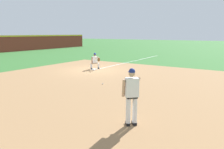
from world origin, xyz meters
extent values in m
plane|color=#336B2D|center=(0.00, 0.00, 0.00)|extent=(160.00, 160.00, 0.00)
cube|color=#9E754C|center=(-3.92, -3.78, 0.00)|extent=(18.00, 18.00, 0.01)
cube|color=white|center=(6.81, 0.00, 0.01)|extent=(13.61, 0.10, 0.00)
cube|color=white|center=(0.00, 0.00, 0.04)|extent=(0.38, 0.38, 0.09)
sphere|color=white|center=(-3.67, -3.46, 0.04)|extent=(0.07, 0.07, 0.07)
cube|color=black|center=(-7.88, -7.45, 0.04)|extent=(0.26, 0.26, 0.09)
cylinder|color=white|center=(-7.91, -7.48, 0.50)|extent=(0.15, 0.15, 0.84)
cube|color=black|center=(-7.73, -7.61, 0.04)|extent=(0.26, 0.26, 0.09)
cylinder|color=white|center=(-7.76, -7.64, 0.50)|extent=(0.15, 0.15, 0.84)
cube|color=black|center=(-7.83, -7.56, 0.94)|extent=(0.38, 0.38, 0.06)
cube|color=white|center=(-7.83, -7.56, 1.26)|extent=(0.45, 0.45, 0.60)
sphere|color=tan|center=(-7.82, -7.54, 1.69)|extent=(0.21, 0.21, 0.21)
sphere|color=navy|center=(-7.82, -7.54, 1.76)|extent=(0.20, 0.20, 0.20)
cube|color=navy|center=(-7.75, -7.48, 1.74)|extent=(0.20, 0.20, 0.02)
cylinder|color=tan|center=(-7.95, -7.32, 1.23)|extent=(0.20, 0.20, 0.59)
cylinder|color=tan|center=(-7.45, -7.53, 1.35)|extent=(0.44, 0.43, 0.41)
ellipsoid|color=brown|center=(-7.39, -7.47, 1.19)|extent=(0.35, 0.35, 0.34)
cube|color=black|center=(0.71, 0.06, 0.04)|extent=(0.26, 0.26, 0.09)
cylinder|color=white|center=(0.74, 0.08, 0.28)|extent=(0.15, 0.15, 0.40)
cube|color=black|center=(0.30, 0.49, 0.04)|extent=(0.26, 0.26, 0.09)
cylinder|color=white|center=(0.33, 0.52, 0.28)|extent=(0.15, 0.15, 0.40)
cube|color=black|center=(0.53, 0.30, 0.50)|extent=(0.38, 0.38, 0.06)
cube|color=white|center=(0.53, 0.30, 0.78)|extent=(0.45, 0.46, 0.52)
sphere|color=#9E7051|center=(0.52, 0.29, 1.17)|extent=(0.21, 0.21, 0.21)
sphere|color=navy|center=(0.52, 0.29, 1.24)|extent=(0.20, 0.20, 0.20)
cube|color=navy|center=(0.45, 0.23, 1.22)|extent=(0.20, 0.20, 0.02)
cylinder|color=#9E7051|center=(0.40, -0.16, 0.92)|extent=(0.49, 0.47, 0.24)
cylinder|color=#9E7051|center=(0.29, 0.42, 0.72)|extent=(0.23, 0.23, 0.58)
ellipsoid|color=brown|center=(0.25, -0.31, 0.85)|extent=(0.30, 0.30, 0.35)
camera|label=1|loc=(-13.73, -10.64, 2.93)|focal=35.00mm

